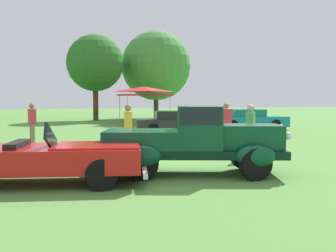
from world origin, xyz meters
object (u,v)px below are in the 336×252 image
at_px(show_car_charcoal, 175,123).
at_px(canopy_tent_left_field, 144,90).
at_px(spectator_by_row, 128,128).
at_px(spectator_near_truck, 32,123).
at_px(feature_pickup_truck, 195,140).
at_px(spectator_between_cars, 226,123).
at_px(spectator_far_side, 250,129).
at_px(show_car_teal, 249,120).
at_px(neighbor_convertible, 45,158).

distance_m(show_car_charcoal, canopy_tent_left_field, 9.01).
xyz_separation_m(spectator_by_row, canopy_tent_left_field, (4.34, 15.56, 1.51)).
height_order(spectator_near_truck, canopy_tent_left_field, canopy_tent_left_field).
bearing_deg(feature_pickup_truck, spectator_between_cars, 57.69).
height_order(spectator_between_cars, spectator_far_side, same).
bearing_deg(spectator_near_truck, show_car_charcoal, 21.86).
bearing_deg(canopy_tent_left_field, spectator_between_cars, -90.05).
bearing_deg(feature_pickup_truck, spectator_near_truck, 118.32).
height_order(show_car_teal, spectator_far_side, spectator_far_side).
bearing_deg(feature_pickup_truck, show_car_teal, 56.05).
height_order(spectator_near_truck, spectator_far_side, same).
bearing_deg(spectator_far_side, spectator_near_truck, 140.06).
bearing_deg(spectator_by_row, spectator_far_side, -23.86).
height_order(show_car_charcoal, spectator_by_row, spectator_by_row).
bearing_deg(spectator_near_truck, feature_pickup_truck, -61.68).
bearing_deg(show_car_charcoal, spectator_near_truck, -158.14).
bearing_deg(spectator_by_row, spectator_between_cars, 22.23).
relative_size(feature_pickup_truck, spectator_between_cars, 2.74).
bearing_deg(spectator_near_truck, show_car_teal, 19.84).
xyz_separation_m(feature_pickup_truck, show_car_teal, (7.98, 11.85, -0.27)).
bearing_deg(spectator_far_side, feature_pickup_truck, -143.11).
xyz_separation_m(neighbor_convertible, show_car_teal, (11.56, 11.90, 0.02)).
distance_m(spectator_near_truck, spectator_between_cars, 7.72).
bearing_deg(canopy_tent_left_field, spectator_by_row, -105.59).
distance_m(neighbor_convertible, show_car_charcoal, 12.18).
xyz_separation_m(show_car_teal, canopy_tent_left_field, (-4.61, 7.24, 1.82)).
distance_m(spectator_by_row, spectator_far_side, 3.91).
bearing_deg(feature_pickup_truck, show_car_charcoal, 74.45).
bearing_deg(spectator_between_cars, neighbor_convertible, -142.37).
bearing_deg(show_car_charcoal, canopy_tent_left_field, 86.73).
xyz_separation_m(neighbor_convertible, canopy_tent_left_field, (6.95, 19.14, 1.84)).
bearing_deg(spectator_by_row, feature_pickup_truck, -74.51).
bearing_deg(spectator_between_cars, spectator_by_row, -157.77).
bearing_deg(show_car_charcoal, show_car_teal, 17.03).
xyz_separation_m(show_car_teal, spectator_between_cars, (-4.63, -6.55, 0.31)).
bearing_deg(canopy_tent_left_field, spectator_far_side, -92.57).
relative_size(neighbor_convertible, show_car_teal, 1.09).
bearing_deg(show_car_teal, spectator_far_side, -118.53).
bearing_deg(spectator_far_side, show_car_teal, 61.47).
relative_size(show_car_teal, spectator_between_cars, 2.66).
bearing_deg(show_car_teal, spectator_near_truck, -160.16).
height_order(feature_pickup_truck, spectator_between_cars, feature_pickup_truck).
distance_m(neighbor_convertible, show_car_teal, 16.59).
xyz_separation_m(neighbor_convertible, spectator_near_truck, (-0.46, 7.56, 0.33)).
xyz_separation_m(show_car_teal, spectator_far_side, (-5.38, -9.90, 0.31)).
relative_size(neighbor_convertible, spectator_far_side, 2.89).
bearing_deg(show_car_teal, spectator_by_row, -137.11).
xyz_separation_m(feature_pickup_truck, spectator_far_side, (2.60, 1.95, 0.05)).
xyz_separation_m(feature_pickup_truck, spectator_near_truck, (-4.05, 7.51, 0.05)).
xyz_separation_m(spectator_between_cars, spectator_far_side, (-0.76, -3.35, 0.00)).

